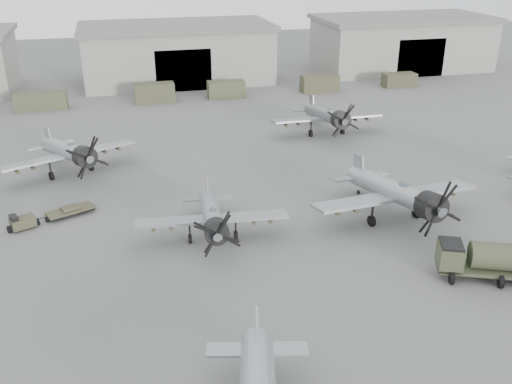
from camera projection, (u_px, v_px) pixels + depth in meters
The scene contains 14 objects.
ground at pixel (306, 306), 34.87m from camera, with size 220.00×220.00×0.00m, color #595956.
hangar_center at pixel (177, 53), 87.92m from camera, with size 29.00×14.80×8.70m.
hangar_right at pixel (402, 42), 96.42m from camera, with size 29.00×14.80×8.70m.
support_truck_2 at pixel (41, 101), 74.30m from camera, with size 6.59×2.20×2.25m, color #42472E.
support_truck_3 at pixel (155, 93), 77.53m from camera, with size 5.36×2.20×2.59m, color #42442C.
support_truck_4 at pixel (226, 89), 79.80m from camera, with size 5.14×2.20×2.32m, color #454A30.
support_truck_5 at pixel (319, 83), 82.89m from camera, with size 5.44×2.20×2.40m, color #42412B.
support_truck_6 at pixel (399, 80), 85.82m from camera, with size 4.94×2.20×2.00m, color #41402A.
aircraft_mid_1 at pixel (212, 217), 41.41m from camera, with size 11.30×10.17×4.50m.
aircraft_mid_2 at pixel (398, 193), 44.13m from camera, with size 13.75×12.37×5.47m.
aircraft_far_0 at pixel (69, 152), 53.10m from camera, with size 12.51×11.34×5.11m.
aircraft_far_1 at pixel (328, 116), 63.94m from camera, with size 12.61×11.34×5.08m.
fuel_tanker at pixel (489, 258), 37.19m from camera, with size 6.97×4.62×2.56m.
tug_trailer at pixel (41, 218), 44.75m from camera, with size 6.48×3.75×1.32m.
Camera 1 is at (-10.05, -27.35, 20.61)m, focal length 40.00 mm.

